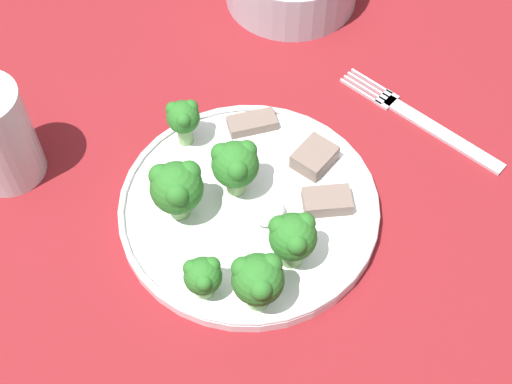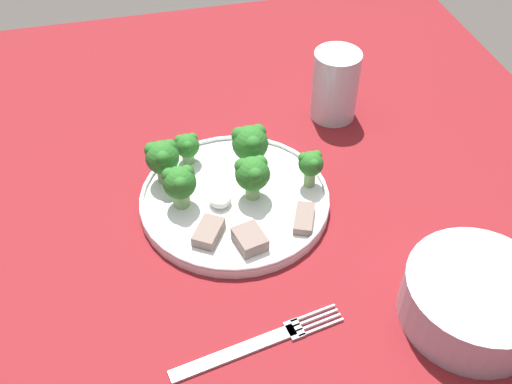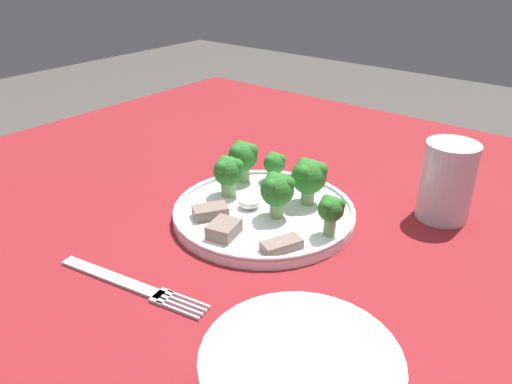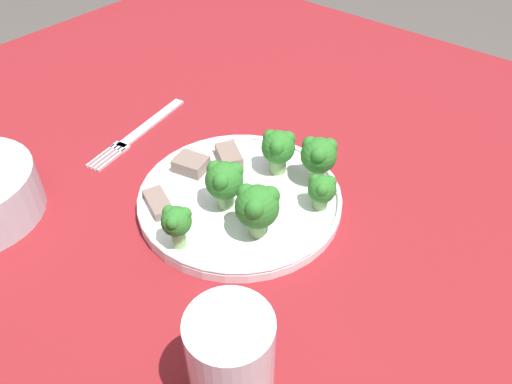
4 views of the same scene
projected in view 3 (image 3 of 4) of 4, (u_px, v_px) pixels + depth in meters
The scene contains 14 objects.
table at pixel (222, 273), 0.72m from camera, with size 1.21×1.13×0.72m.
dinner_plate at pixel (264, 212), 0.69m from camera, with size 0.25×0.25×0.02m.
fork at pixel (130, 284), 0.56m from camera, with size 0.05×0.20×0.00m.
drinking_glass at pixel (446, 185), 0.68m from camera, with size 0.07×0.07×0.11m.
broccoli_floret_near_rim_left at pixel (277, 190), 0.66m from camera, with size 0.05×0.05×0.06m.
broccoli_floret_center_left at pixel (243, 156), 0.76m from camera, with size 0.05×0.05×0.06m.
broccoli_floret_back_left at pixel (228, 172), 0.72m from camera, with size 0.04×0.04×0.06m.
broccoli_floret_front_left at pixel (309, 176), 0.69m from camera, with size 0.05×0.05×0.07m.
broccoli_floret_center_back at pixel (274, 164), 0.77m from camera, with size 0.03×0.03×0.05m.
broccoli_floret_mid_cluster at pixel (331, 210), 0.62m from camera, with size 0.03×0.03×0.05m.
meat_slice_front_slice at pixel (282, 245), 0.60m from camera, with size 0.06×0.04×0.01m.
meat_slice_middle_slice at pixel (210, 212), 0.67m from camera, with size 0.05×0.05×0.02m.
meat_slice_rear_slice at pixel (224, 229), 0.63m from camera, with size 0.05×0.04×0.02m.
sauce_dollop at pixel (249, 202), 0.69m from camera, with size 0.03×0.03×0.02m.
Camera 3 is at (0.43, 0.41, 1.07)m, focal length 35.00 mm.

